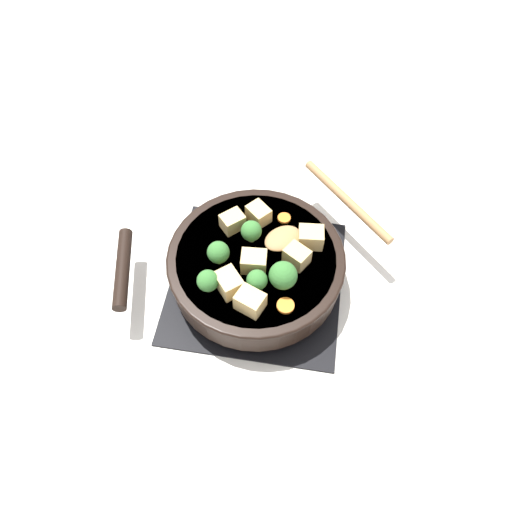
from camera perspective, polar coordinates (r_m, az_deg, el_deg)
ground_plane at (r=0.92m, az=-0.00°, el=-2.93°), size 2.40×2.40×0.00m
front_burner_grate at (r=0.91m, az=-0.00°, el=-2.54°), size 0.31×0.31×0.03m
skillet_pan at (r=0.87m, az=-0.14°, el=-0.94°), size 0.31×0.41×0.06m
wooden_spoon at (r=0.90m, az=7.28°, el=4.48°), size 0.23×0.23×0.02m
tofu_cube_center_large at (r=0.82m, az=-0.48°, el=-0.61°), size 0.04×0.04×0.03m
tofu_cube_near_handle at (r=0.88m, az=0.29°, el=4.82°), size 0.05×0.05×0.03m
tofu_cube_east_chunk at (r=0.88m, az=-2.70°, el=3.95°), size 0.05×0.05×0.03m
tofu_cube_west_chunk at (r=0.83m, az=4.68°, el=-0.11°), size 0.05×0.05×0.03m
tofu_cube_back_piece at (r=0.80m, az=-3.12°, el=-3.10°), size 0.06×0.05×0.03m
tofu_cube_front_piece at (r=0.78m, az=-0.68°, el=-5.21°), size 0.05×0.05×0.03m
tofu_cube_mid_small at (r=0.86m, az=6.28°, el=2.13°), size 0.04×0.05×0.03m
broccoli_floret_near_spoon at (r=0.83m, az=-4.33°, el=0.40°), size 0.04×0.04×0.05m
broccoli_floret_center_top at (r=0.80m, az=-5.52°, el=-2.86°), size 0.04×0.04×0.04m
broccoli_floret_east_rim at (r=0.85m, az=-0.54°, el=2.87°), size 0.04×0.04×0.04m
broccoli_floret_west_rim at (r=0.80m, az=0.11°, el=-2.80°), size 0.03×0.03×0.04m
broccoli_floret_north_edge at (r=0.80m, az=3.12°, el=-2.24°), size 0.05×0.05×0.05m
carrot_slice_orange_thin at (r=0.90m, az=3.23°, el=4.34°), size 0.02×0.02×0.01m
carrot_slice_near_center at (r=0.80m, az=3.39°, el=-5.69°), size 0.03×0.03×0.01m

